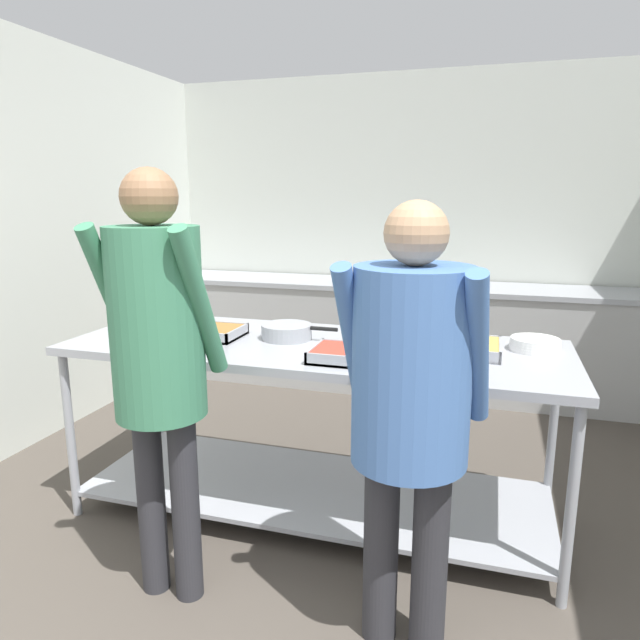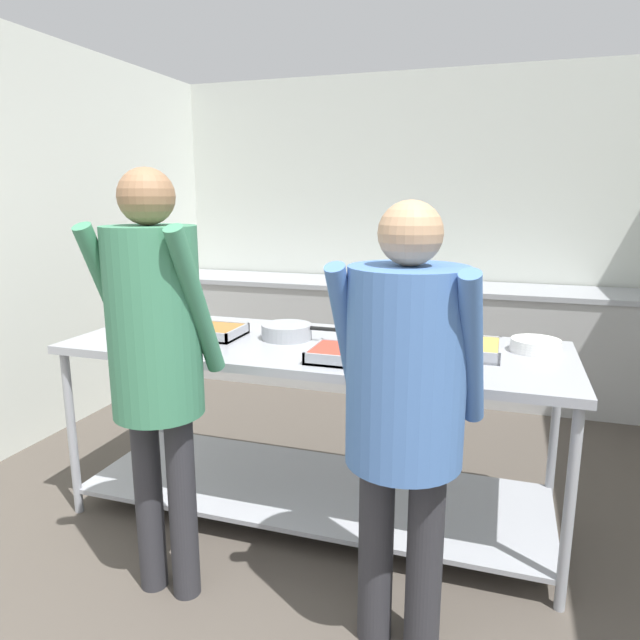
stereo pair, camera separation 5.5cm
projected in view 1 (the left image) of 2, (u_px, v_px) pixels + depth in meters
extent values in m
cube|color=silver|center=(413.00, 231.00, 5.01)|extent=(4.47, 0.06, 2.65)
cube|color=silver|center=(15.00, 245.00, 3.60)|extent=(0.06, 4.49, 2.65)
cube|color=#A8A8A8|center=(403.00, 339.00, 4.86)|extent=(4.31, 0.62, 0.87)
cube|color=#9EA0A8|center=(405.00, 286.00, 4.76)|extent=(4.31, 0.65, 0.04)
cube|color=black|center=(333.00, 282.00, 4.93)|extent=(0.55, 0.45, 0.02)
cube|color=#9EA0A8|center=(314.00, 348.00, 2.82)|extent=(2.45, 0.89, 0.04)
cube|color=#9EA0A8|center=(314.00, 489.00, 2.99)|extent=(2.37, 0.81, 0.02)
cylinder|color=#9EA0A8|center=(70.00, 436.00, 2.89)|extent=(0.04, 0.04, 0.87)
cylinder|color=#9EA0A8|center=(571.00, 509.00, 2.22)|extent=(0.04, 0.04, 0.87)
cylinder|color=#9EA0A8|center=(157.00, 387.00, 3.62)|extent=(0.04, 0.04, 0.87)
cylinder|color=#9EA0A8|center=(553.00, 431.00, 2.96)|extent=(0.04, 0.04, 0.87)
cylinder|color=#B2B2B7|center=(151.00, 318.00, 3.25)|extent=(0.25, 0.25, 0.07)
sphere|color=#2D702D|center=(158.00, 311.00, 3.21)|extent=(0.07, 0.07, 0.07)
sphere|color=#2D702D|center=(158.00, 308.00, 3.29)|extent=(0.08, 0.08, 0.08)
sphere|color=#2D702D|center=(147.00, 309.00, 3.26)|extent=(0.07, 0.07, 0.07)
sphere|color=#2D702D|center=(146.00, 311.00, 3.21)|extent=(0.08, 0.08, 0.08)
cube|color=#9EA0A8|center=(198.00, 335.00, 2.98)|extent=(0.47, 0.26, 0.01)
cube|color=#9E6B33|center=(197.00, 330.00, 2.98)|extent=(0.45, 0.24, 0.04)
cube|color=#9EA0A8|center=(185.00, 336.00, 2.86)|extent=(0.47, 0.01, 0.05)
cube|color=#9EA0A8|center=(209.00, 326.00, 3.09)|extent=(0.47, 0.01, 0.05)
cube|color=#9EA0A8|center=(159.00, 328.00, 3.04)|extent=(0.01, 0.26, 0.05)
cube|color=#9EA0A8|center=(237.00, 334.00, 2.91)|extent=(0.01, 0.26, 0.05)
cylinder|color=#9EA0A8|center=(287.00, 332.00, 2.91)|extent=(0.26, 0.26, 0.08)
cylinder|color=beige|center=(287.00, 326.00, 2.91)|extent=(0.23, 0.23, 0.01)
cylinder|color=black|center=(324.00, 329.00, 2.85)|extent=(0.14, 0.02, 0.02)
cube|color=#9EA0A8|center=(358.00, 360.00, 2.53)|extent=(0.42, 0.27, 0.01)
cube|color=#B23D2D|center=(358.00, 354.00, 2.52)|extent=(0.39, 0.25, 0.04)
cube|color=#9EA0A8|center=(351.00, 363.00, 2.40)|extent=(0.42, 0.01, 0.05)
cube|color=#9EA0A8|center=(365.00, 348.00, 2.64)|extent=(0.42, 0.01, 0.05)
cube|color=#9EA0A8|center=(315.00, 351.00, 2.58)|extent=(0.01, 0.27, 0.05)
cube|color=#9EA0A8|center=(404.00, 359.00, 2.47)|extent=(0.01, 0.27, 0.05)
cube|color=#9EA0A8|center=(460.00, 351.00, 2.66)|extent=(0.36, 0.32, 0.01)
cube|color=gold|center=(461.00, 346.00, 2.66)|extent=(0.34, 0.30, 0.04)
cube|color=#9EA0A8|center=(459.00, 355.00, 2.51)|extent=(0.36, 0.01, 0.05)
cube|color=#9EA0A8|center=(463.00, 339.00, 2.80)|extent=(0.36, 0.01, 0.05)
cube|color=#9EA0A8|center=(423.00, 344.00, 2.71)|extent=(0.01, 0.32, 0.05)
cube|color=#9EA0A8|center=(500.00, 350.00, 2.61)|extent=(0.01, 0.32, 0.05)
cylinder|color=white|center=(535.00, 349.00, 2.70)|extent=(0.24, 0.24, 0.01)
cylinder|color=white|center=(535.00, 347.00, 2.70)|extent=(0.23, 0.23, 0.01)
cylinder|color=white|center=(535.00, 344.00, 2.69)|extent=(0.23, 0.23, 0.01)
cylinder|color=white|center=(535.00, 342.00, 2.69)|extent=(0.23, 0.23, 0.01)
cylinder|color=white|center=(535.00, 339.00, 2.69)|extent=(0.23, 0.23, 0.01)
cylinder|color=#2D2D33|center=(151.00, 502.00, 2.34)|extent=(0.11, 0.11, 0.79)
cylinder|color=#2D2D33|center=(186.00, 508.00, 2.30)|extent=(0.11, 0.11, 0.79)
cylinder|color=#3D7F5B|center=(113.00, 298.00, 2.19)|extent=(0.07, 0.33, 0.59)
cylinder|color=#3D7F5B|center=(200.00, 304.00, 2.09)|extent=(0.07, 0.33, 0.59)
cylinder|color=#3D7F5B|center=(157.00, 323.00, 2.16)|extent=(0.35, 0.35, 0.73)
sphere|color=#8C6647|center=(149.00, 196.00, 2.06)|extent=(0.21, 0.21, 0.21)
cylinder|color=#2D2D33|center=(381.00, 548.00, 2.09)|extent=(0.13, 0.13, 0.73)
cylinder|color=#2D2D33|center=(430.00, 559.00, 2.02)|extent=(0.13, 0.13, 0.73)
cylinder|color=#4770B2|center=(352.00, 338.00, 1.97)|extent=(0.10, 0.31, 0.55)
cylinder|color=#4770B2|center=(478.00, 350.00, 1.81)|extent=(0.10, 0.31, 0.55)
cylinder|color=#4770B2|center=(412.00, 367.00, 1.90)|extent=(0.40, 0.40, 0.67)
sphere|color=tan|center=(416.00, 233.00, 1.81)|extent=(0.21, 0.21, 0.21)
cylinder|color=#23602D|center=(420.00, 272.00, 4.68)|extent=(0.07, 0.07, 0.21)
cone|color=#23602D|center=(421.00, 254.00, 4.65)|extent=(0.07, 0.07, 0.08)
cylinder|color=black|center=(421.00, 248.00, 4.64)|extent=(0.03, 0.03, 0.02)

